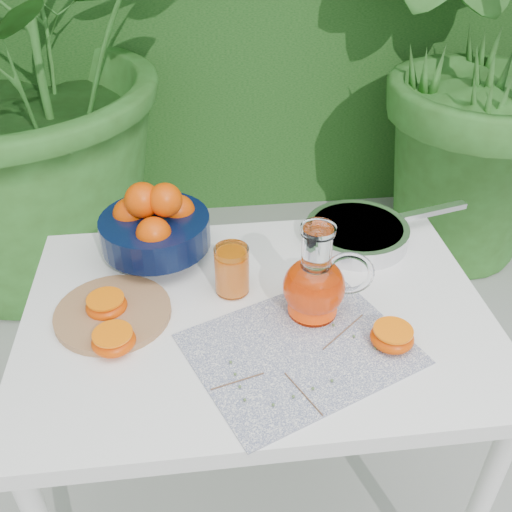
{
  "coord_description": "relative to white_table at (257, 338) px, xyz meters",
  "views": [
    {
      "loc": [
        -0.09,
        -1.01,
        1.56
      ],
      "look_at": [
        0.02,
        -0.07,
        0.88
      ],
      "focal_mm": 40.0,
      "sensor_mm": 36.0,
      "label": 1
    }
  ],
  "objects": [
    {
      "name": "ground",
      "position": [
        -0.02,
        0.09,
        -0.67
      ],
      "size": [
        60.0,
        60.0,
        0.0
      ],
      "primitive_type": "plane",
      "color": "#B4B2AC"
    },
    {
      "name": "potted_plant_left",
      "position": [
        -0.77,
        1.37,
        0.34
      ],
      "size": [
        2.74,
        2.74,
        2.01
      ],
      "primitive_type": "imported",
      "rotation": [
        0.0,
        0.0,
        0.52
      ],
      "color": "#305F20",
      "rests_on": "ground"
    },
    {
      "name": "potted_plant_right",
      "position": [
        1.0,
        1.26,
        0.25
      ],
      "size": [
        2.59,
        2.59,
        1.84
      ],
      "primitive_type": "imported",
      "rotation": [
        0.0,
        0.0,
        2.43
      ],
      "color": "#305F20",
      "rests_on": "ground"
    },
    {
      "name": "white_table",
      "position": [
        0.0,
        0.0,
        0.0
      ],
      "size": [
        1.0,
        0.7,
        0.75
      ],
      "color": "white",
      "rests_on": "ground"
    },
    {
      "name": "placemat",
      "position": [
        0.07,
        -0.13,
        0.08
      ],
      "size": [
        0.51,
        0.46,
        0.0
      ],
      "primitive_type": "cube",
      "rotation": [
        0.0,
        0.0,
        0.4
      ],
      "color": "#0D184C",
      "rests_on": "white_table"
    },
    {
      "name": "cutting_board",
      "position": [
        -0.31,
        0.02,
        0.09
      ],
      "size": [
        0.29,
        0.29,
        0.02
      ],
      "primitive_type": "cylinder",
      "rotation": [
        0.0,
        0.0,
        -0.2
      ],
      "color": "#9E7247",
      "rests_on": "white_table"
    },
    {
      "name": "fruit_bowl",
      "position": [
        -0.21,
        0.22,
        0.17
      ],
      "size": [
        0.26,
        0.26,
        0.2
      ],
      "color": "black",
      "rests_on": "white_table"
    },
    {
      "name": "juice_pitcher",
      "position": [
        0.12,
        -0.02,
        0.16
      ],
      "size": [
        0.2,
        0.16,
        0.22
      ],
      "color": "white",
      "rests_on": "white_table"
    },
    {
      "name": "juice_tumbler",
      "position": [
        -0.05,
        0.07,
        0.14
      ],
      "size": [
        0.1,
        0.1,
        0.11
      ],
      "color": "white",
      "rests_on": "white_table"
    },
    {
      "name": "saute_pan",
      "position": [
        0.28,
        0.23,
        0.11
      ],
      "size": [
        0.47,
        0.31,
        0.05
      ],
      "color": "silver",
      "rests_on": "white_table"
    },
    {
      "name": "orange_halves",
      "position": [
        -0.12,
        -0.06,
        0.1
      ],
      "size": [
        0.66,
        0.25,
        0.04
      ],
      "color": "#E15702",
      "rests_on": "white_table"
    },
    {
      "name": "thyme_sprigs",
      "position": [
        0.06,
        -0.18,
        0.09
      ],
      "size": [
        0.33,
        0.26,
        0.01
      ],
      "color": "brown",
      "rests_on": "white_table"
    }
  ]
}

